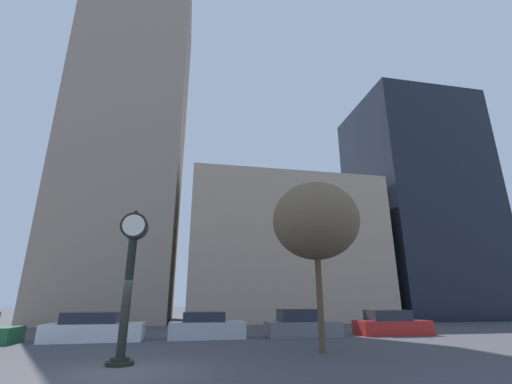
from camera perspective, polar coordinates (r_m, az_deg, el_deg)
ground_plane at (r=11.32m, az=-21.68°, el=-26.04°), size 200.00×200.00×0.00m
building_tall_tower at (r=39.25m, az=-20.13°, el=8.10°), size 10.76×12.00×36.39m
building_storefront_row at (r=36.59m, az=4.04°, el=-9.76°), size 18.86×12.00×13.72m
building_glass_modern at (r=45.16m, az=25.24°, el=-1.97°), size 13.04×12.00×25.52m
street_clock at (r=12.18m, az=-20.34°, el=-12.47°), size 0.88×0.84×4.84m
car_white at (r=19.55m, az=-25.39°, el=-19.89°), size 4.55×1.98×1.33m
car_silver at (r=19.27m, az=-8.31°, el=-21.38°), size 3.86×1.79×1.31m
car_grey at (r=20.07m, az=7.64°, el=-21.13°), size 3.98×1.73×1.43m
car_red at (r=22.51m, az=21.55°, el=-19.81°), size 4.17×1.88×1.35m
bare_tree at (r=14.51m, az=9.90°, el=-4.79°), size 3.58×3.58×6.66m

